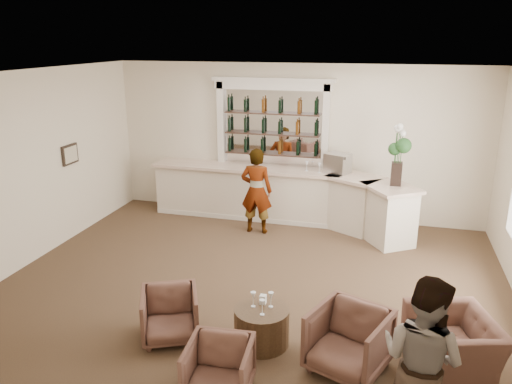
# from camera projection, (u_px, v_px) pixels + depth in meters

# --- Properties ---
(ground) EXTENTS (8.00, 8.00, 0.00)m
(ground) POSITION_uv_depth(u_px,v_px,m) (252.00, 286.00, 7.98)
(ground) COLOR brown
(ground) RESTS_ON ground
(room_shell) EXTENTS (8.04, 7.02, 3.32)m
(room_shell) POSITION_uv_depth(u_px,v_px,m) (273.00, 134.00, 7.90)
(room_shell) COLOR beige
(room_shell) RESTS_ON ground
(bar_counter) EXTENTS (5.72, 1.80, 1.14)m
(bar_counter) POSITION_uv_depth(u_px,v_px,m) (282.00, 196.00, 10.61)
(bar_counter) COLOR silver
(bar_counter) RESTS_ON ground
(back_bar_alcove) EXTENTS (2.64, 0.25, 3.00)m
(back_bar_alcove) POSITION_uv_depth(u_px,v_px,m) (272.00, 124.00, 10.64)
(back_bar_alcove) COLOR white
(back_bar_alcove) RESTS_ON ground
(cocktail_table) EXTENTS (0.71, 0.71, 0.50)m
(cocktail_table) POSITION_uv_depth(u_px,v_px,m) (262.00, 326.00, 6.42)
(cocktail_table) COLOR #49361F
(cocktail_table) RESTS_ON ground
(sommelier) EXTENTS (0.64, 0.43, 1.74)m
(sommelier) POSITION_uv_depth(u_px,v_px,m) (256.00, 191.00, 9.95)
(sommelier) COLOR gray
(sommelier) RESTS_ON ground
(guest) EXTENTS (1.08, 1.02, 1.75)m
(guest) POSITION_uv_depth(u_px,v_px,m) (422.00, 361.00, 4.73)
(guest) COLOR gray
(guest) RESTS_ON ground
(armchair_left) EXTENTS (0.96, 0.97, 0.67)m
(armchair_left) POSITION_uv_depth(u_px,v_px,m) (170.00, 315.00, 6.52)
(armchair_left) COLOR brown
(armchair_left) RESTS_ON ground
(armchair_center) EXTENTS (0.76, 0.77, 0.66)m
(armchair_center) POSITION_uv_depth(u_px,v_px,m) (219.00, 370.00, 5.45)
(armchair_center) COLOR brown
(armchair_center) RESTS_ON ground
(armchair_right) EXTENTS (1.08, 1.10, 0.78)m
(armchair_right) POSITION_uv_depth(u_px,v_px,m) (349.00, 341.00, 5.87)
(armchair_right) COLOR brown
(armchair_right) RESTS_ON ground
(armchair_far) EXTENTS (1.19, 1.28, 0.68)m
(armchair_far) POSITION_uv_depth(u_px,v_px,m) (452.00, 344.00, 5.90)
(armchair_far) COLOR brown
(armchair_far) RESTS_ON ground
(espresso_machine) EXTENTS (0.58, 0.54, 0.41)m
(espresso_machine) POSITION_uv_depth(u_px,v_px,m) (337.00, 163.00, 10.18)
(espresso_machine) COLOR #B2B3B7
(espresso_machine) RESTS_ON bar_counter
(flower_vase) EXTENTS (0.31, 0.31, 1.16)m
(flower_vase) POSITION_uv_depth(u_px,v_px,m) (398.00, 151.00, 9.21)
(flower_vase) COLOR black
(flower_vase) RESTS_ON bar_counter
(wine_glass_bar_left) EXTENTS (0.07, 0.07, 0.21)m
(wine_glass_bar_left) POSITION_uv_depth(u_px,v_px,m) (307.00, 166.00, 10.36)
(wine_glass_bar_left) COLOR white
(wine_glass_bar_left) RESTS_ON bar_counter
(wine_glass_bar_right) EXTENTS (0.07, 0.07, 0.21)m
(wine_glass_bar_right) POSITION_uv_depth(u_px,v_px,m) (319.00, 168.00, 10.23)
(wine_glass_bar_right) COLOR white
(wine_glass_bar_right) RESTS_ON bar_counter
(wine_glass_tbl_a) EXTENTS (0.07, 0.07, 0.21)m
(wine_glass_tbl_a) POSITION_uv_depth(u_px,v_px,m) (253.00, 299.00, 6.37)
(wine_glass_tbl_a) COLOR white
(wine_glass_tbl_a) RESTS_ON cocktail_table
(wine_glass_tbl_b) EXTENTS (0.07, 0.07, 0.21)m
(wine_glass_tbl_b) POSITION_uv_depth(u_px,v_px,m) (271.00, 300.00, 6.36)
(wine_glass_tbl_b) COLOR white
(wine_glass_tbl_b) RESTS_ON cocktail_table
(wine_glass_tbl_c) EXTENTS (0.07, 0.07, 0.21)m
(wine_glass_tbl_c) POSITION_uv_depth(u_px,v_px,m) (262.00, 307.00, 6.18)
(wine_glass_tbl_c) COLOR white
(wine_glass_tbl_c) RESTS_ON cocktail_table
(napkin_holder) EXTENTS (0.08, 0.08, 0.12)m
(napkin_holder) POSITION_uv_depth(u_px,v_px,m) (263.00, 299.00, 6.46)
(napkin_holder) COLOR white
(napkin_holder) RESTS_ON cocktail_table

